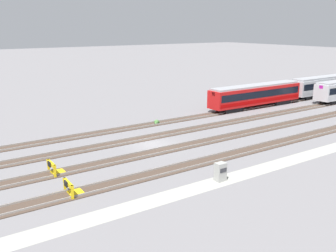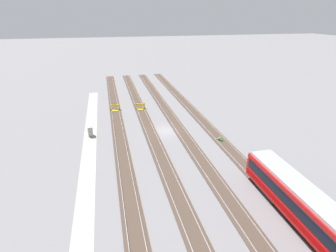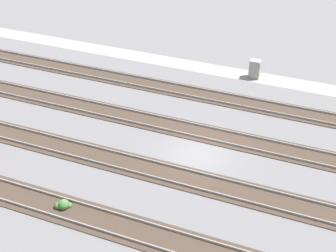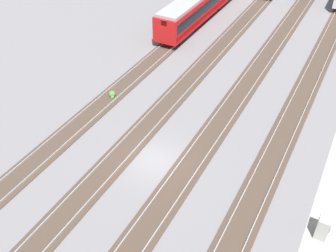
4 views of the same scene
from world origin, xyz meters
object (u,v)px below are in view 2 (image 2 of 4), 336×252
at_px(bumper_stop_nearest_track, 115,108).
at_px(weed_clump, 220,139).
at_px(subway_car_front_row_left_inner, 312,213).
at_px(electrical_cabinet, 90,131).
at_px(bumper_stop_near_inner_track, 140,107).

bearing_deg(bumper_stop_nearest_track, weed_clump, 40.33).
bearing_deg(weed_clump, bumper_stop_nearest_track, -139.67).
height_order(bumper_stop_nearest_track, weed_clump, bumper_stop_nearest_track).
bearing_deg(subway_car_front_row_left_inner, weed_clump, -179.70).
bearing_deg(weed_clump, electrical_cabinet, -108.25).
xyz_separation_m(subway_car_front_row_left_inner, electrical_cabinet, (-25.64, -19.83, -1.24)).
bearing_deg(weed_clump, subway_car_front_row_left_inner, 0.30).
bearing_deg(electrical_cabinet, bumper_stop_near_inner_track, 138.94).
height_order(subway_car_front_row_left_inner, weed_clump, subway_car_front_row_left_inner).
xyz_separation_m(bumper_stop_nearest_track, electrical_cabinet, (11.45, -4.49, 0.29)).
height_order(bumper_stop_nearest_track, electrical_cabinet, electrical_cabinet).
bearing_deg(electrical_cabinet, bumper_stop_nearest_track, 158.60).
relative_size(bumper_stop_nearest_track, bumper_stop_near_inner_track, 1.00).
relative_size(electrical_cabinet, weed_clump, 1.74).
bearing_deg(subway_car_front_row_left_inner, electrical_cabinet, -142.28).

